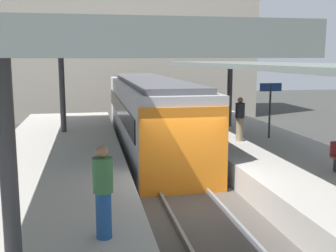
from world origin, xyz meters
name	(u,v)px	position (x,y,z in m)	size (l,w,h in m)	color
ground_plane	(190,210)	(0.00, 0.00, 0.00)	(80.00, 80.00, 0.00)	#383835
platform_left	(48,201)	(-3.80, 0.00, 0.50)	(4.40, 28.00, 1.00)	#ADA8A0
platform_right	(315,185)	(3.80, 0.00, 0.50)	(4.40, 28.00, 1.00)	#ADA8A0
track_ballast	(190,206)	(0.00, 0.00, 0.10)	(3.20, 28.00, 0.20)	#4C4742
rail_near_side	(165,202)	(-0.72, 0.00, 0.27)	(0.08, 28.00, 0.14)	slate
rail_far_side	(215,199)	(0.72, 0.00, 0.27)	(0.08, 28.00, 0.14)	slate
commuter_train	(150,114)	(0.00, 7.44, 1.73)	(2.78, 13.49, 3.10)	#ADADB2
canopy_left	(47,57)	(-3.80, 1.40, 4.22)	(4.18, 21.00, 3.35)	#333335
canopy_right	(298,67)	(3.80, 1.40, 3.90)	(4.18, 21.00, 3.01)	#333335
platform_sign	(270,98)	(4.42, 4.62, 2.62)	(0.90, 0.08, 2.21)	#262628
passenger_near_bench	(103,190)	(-2.49, -3.62, 1.88)	(0.36, 0.36, 1.70)	navy
passenger_mid_platform	(240,118)	(3.04, 4.29, 1.89)	(0.36, 0.36, 1.70)	#998460
station_building_backdrop	(125,40)	(0.08, 20.00, 5.50)	(18.00, 6.00, 11.00)	#A89E8E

